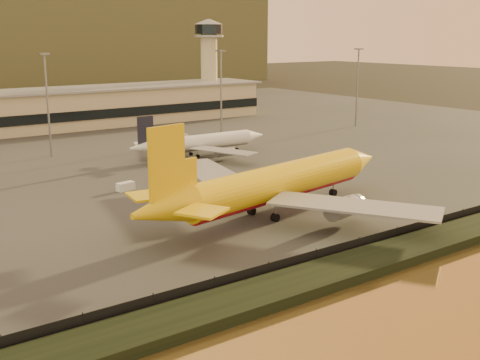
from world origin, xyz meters
name	(u,v)px	position (x,y,z in m)	size (l,w,h in m)	color
ground	(287,233)	(0.00, 0.00, 0.00)	(900.00, 900.00, 0.00)	black
embankment	(370,261)	(0.00, -17.00, 0.70)	(320.00, 7.00, 1.40)	black
tarmac	(69,144)	(0.00, 95.00, 0.10)	(320.00, 220.00, 0.20)	#2D2D2D
perimeter_fence	(348,249)	(0.00, -13.00, 1.30)	(300.00, 0.05, 2.20)	black
control_tower	(209,57)	(70.00, 131.00, 21.66)	(11.20, 11.20, 35.50)	tan
apron_light_masts	(148,90)	(15.00, 75.00, 15.70)	(152.20, 12.20, 25.40)	slate
dhl_cargo_jet	(276,184)	(4.45, 8.44, 5.48)	(59.04, 57.08, 17.68)	#E7B60C
white_narrowbody_jet	(201,143)	(21.16, 59.02, 3.52)	(38.63, 37.82, 11.13)	white
gse_vehicle_yellow	(241,184)	(9.98, 26.20, 1.15)	(4.23, 1.91, 1.91)	#E7B60C
gse_vehicle_white	(126,186)	(-9.42, 38.08, 1.00)	(3.56, 1.60, 1.60)	white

